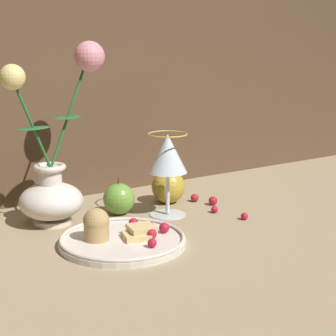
% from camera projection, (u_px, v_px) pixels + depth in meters
% --- Properties ---
extents(ground_plane, '(2.40, 2.40, 0.00)m').
position_uv_depth(ground_plane, '(138.00, 224.00, 1.11)').
color(ground_plane, '#9E8966').
rests_on(ground_plane, ground).
extents(vase, '(0.21, 0.13, 0.36)m').
position_uv_depth(vase, '(54.00, 173.00, 1.10)').
color(vase, silver).
rests_on(vase, ground_plane).
extents(plate_with_pastries, '(0.23, 0.23, 0.07)m').
position_uv_depth(plate_with_pastries, '(120.00, 237.00, 1.00)').
color(plate_with_pastries, silver).
rests_on(plate_with_pastries, ground_plane).
extents(wine_glass, '(0.08, 0.08, 0.17)m').
position_uv_depth(wine_glass, '(168.00, 157.00, 1.14)').
color(wine_glass, silver).
rests_on(wine_glass, ground_plane).
extents(apple_beside_vase, '(0.07, 0.07, 0.08)m').
position_uv_depth(apple_beside_vase, '(120.00, 199.00, 1.17)').
color(apple_beside_vase, '#669938').
rests_on(apple_beside_vase, ground_plane).
extents(apple_near_glass, '(0.07, 0.07, 0.09)m').
position_uv_depth(apple_near_glass, '(168.00, 187.00, 1.25)').
color(apple_near_glass, '#B2932D').
rests_on(apple_near_glass, ground_plane).
extents(berry_near_plate, '(0.01, 0.01, 0.01)m').
position_uv_depth(berry_near_plate, '(214.00, 209.00, 1.18)').
color(berry_near_plate, '#AD192D').
rests_on(berry_near_plate, ground_plane).
extents(berry_front_center, '(0.02, 0.02, 0.02)m').
position_uv_depth(berry_front_center, '(195.00, 198.00, 1.26)').
color(berry_front_center, '#AD192D').
rests_on(berry_front_center, ground_plane).
extents(berry_by_glass_stem, '(0.02, 0.02, 0.02)m').
position_uv_depth(berry_by_glass_stem, '(213.00, 201.00, 1.24)').
color(berry_by_glass_stem, '#AD192D').
rests_on(berry_by_glass_stem, ground_plane).
extents(berry_under_candlestick, '(0.01, 0.01, 0.01)m').
position_uv_depth(berry_under_candlestick, '(244.00, 216.00, 1.14)').
color(berry_under_candlestick, '#AD192D').
rests_on(berry_under_candlestick, ground_plane).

